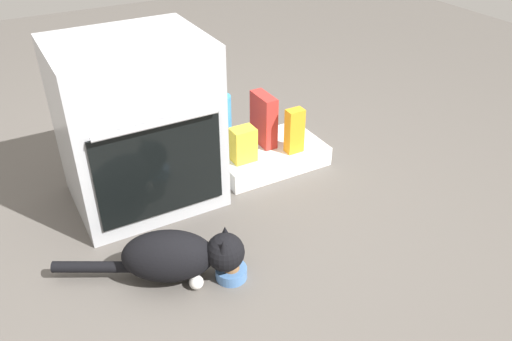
{
  "coord_description": "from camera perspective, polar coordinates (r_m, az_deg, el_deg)",
  "views": [
    {
      "loc": [
        -0.6,
        -1.65,
        1.47
      ],
      "look_at": [
        0.33,
        0.02,
        0.25
      ],
      "focal_mm": 35.91,
      "sensor_mm": 36.0,
      "label": 1
    }
  ],
  "objects": [
    {
      "name": "juice_carton",
      "position": [
        2.65,
        4.3,
        4.43
      ],
      "size": [
        0.09,
        0.06,
        0.24
      ],
      "primitive_type": "cube",
      "color": "orange",
      "rests_on": "pantry_cabinet"
    },
    {
      "name": "cat",
      "position": [
        2.05,
        -8.73,
        -9.34
      ],
      "size": [
        0.69,
        0.42,
        0.22
      ],
      "rotation": [
        0.0,
        0.0,
        -0.49
      ],
      "color": "black",
      "rests_on": "ground"
    },
    {
      "name": "snack_bag",
      "position": [
        2.58,
        -1.44,
        2.9
      ],
      "size": [
        0.12,
        0.09,
        0.18
      ],
      "primitive_type": "cube",
      "color": "yellow",
      "rests_on": "pantry_cabinet"
    },
    {
      "name": "pantry_cabinet",
      "position": [
        2.77,
        1.32,
        1.77
      ],
      "size": [
        0.58,
        0.37,
        0.1
      ],
      "primitive_type": "cube",
      "color": "white",
      "rests_on": "ground"
    },
    {
      "name": "cereal_box",
      "position": [
        2.72,
        0.86,
        5.7
      ],
      "size": [
        0.07,
        0.18,
        0.28
      ],
      "primitive_type": "cube",
      "color": "#B72D28",
      "rests_on": "pantry_cabinet"
    },
    {
      "name": "water_bottle",
      "position": [
        2.67,
        -3.91,
        5.32
      ],
      "size": [
        0.11,
        0.11,
        0.3
      ],
      "primitive_type": "cylinder",
      "color": "#388CD1",
      "rests_on": "pantry_cabinet"
    },
    {
      "name": "food_bowl",
      "position": [
        2.09,
        -2.77,
        -11.18
      ],
      "size": [
        0.13,
        0.13,
        0.08
      ],
      "color": "#4C7AB7",
      "rests_on": "ground"
    },
    {
      "name": "oven",
      "position": [
        2.4,
        -13.07,
        4.98
      ],
      "size": [
        0.66,
        0.59,
        0.79
      ],
      "color": "#B7BABF",
      "rests_on": "ground"
    },
    {
      "name": "ground",
      "position": [
        2.29,
        -6.93,
        -7.69
      ],
      "size": [
        8.0,
        8.0,
        0.0
      ],
      "primitive_type": "plane",
      "color": "#56514C"
    }
  ]
}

